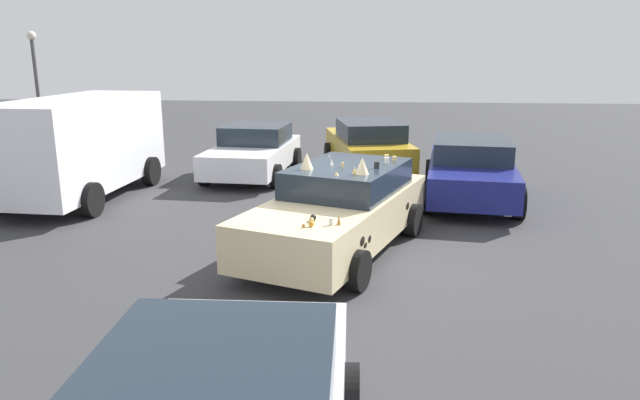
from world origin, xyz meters
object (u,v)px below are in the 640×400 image
art_car_decorated (340,209)px  parked_sedan_row_back_far (368,146)px  parked_sedan_row_back_center (471,169)px  lot_lamp_post (36,79)px  parked_sedan_behind_right (254,151)px  parked_van_near_left (80,143)px

art_car_decorated → parked_sedan_row_back_far: size_ratio=1.03×
art_car_decorated → parked_sedan_row_back_center: size_ratio=1.06×
lot_lamp_post → parked_sedan_row_back_far: bearing=-101.3°
parked_sedan_behind_right → parked_van_near_left: bearing=-47.1°
parked_van_near_left → parked_sedan_row_back_center: 8.88m
art_car_decorated → parked_sedan_behind_right: bearing=-136.2°
art_car_decorated → parked_van_near_left: size_ratio=0.97×
parked_van_near_left → lot_lamp_post: 7.33m
parked_sedan_row_back_far → parked_sedan_behind_right: 3.19m
art_car_decorated → lot_lamp_post: lot_lamp_post is taller
parked_sedan_row_back_far → parked_sedan_row_back_center: (-3.08, -2.36, -0.01)m
art_car_decorated → parked_van_near_left: parked_van_near_left is taller
parked_sedan_row_back_far → parked_sedan_behind_right: parked_sedan_row_back_far is taller
art_car_decorated → parked_van_near_left: (3.16, 6.09, 0.55)m
parked_van_near_left → parked_sedan_row_back_center: bearing=-83.6°
parked_van_near_left → parked_sedan_row_back_far: parked_van_near_left is taller
art_car_decorated → lot_lamp_post: (8.98, 10.40, 1.67)m
parked_sedan_row_back_center → lot_lamp_post: 14.26m
art_car_decorated → lot_lamp_post: bearing=-111.2°
art_car_decorated → parked_sedan_row_back_center: (3.74, -2.75, -0.01)m
art_car_decorated → parked_sedan_behind_right: art_car_decorated is taller
parked_van_near_left → lot_lamp_post: size_ratio=1.28×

